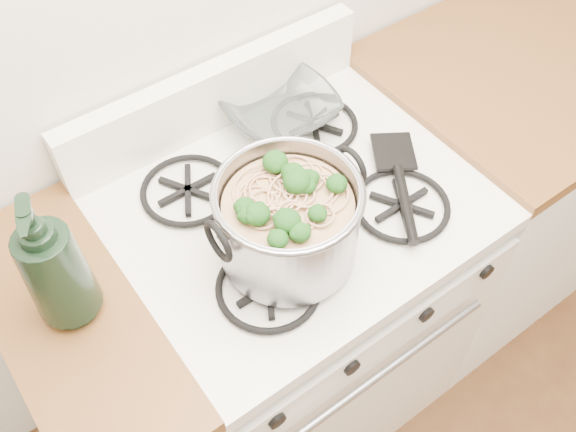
{
  "coord_description": "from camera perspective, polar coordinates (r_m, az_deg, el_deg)",
  "views": [
    {
      "loc": [
        -0.52,
        0.57,
        1.95
      ],
      "look_at": [
        -0.09,
        1.16,
        1.03
      ],
      "focal_mm": 40.0,
      "sensor_mm": 36.0,
      "label": 1
    }
  ],
  "objects": [
    {
      "name": "counter_right",
      "position": [
        2.16,
        19.63,
        4.42
      ],
      "size": [
        1.0,
        0.65,
        0.92
      ],
      "color": "silver",
      "rests_on": "ground"
    },
    {
      "name": "stock_pot",
      "position": [
        1.18,
        0.0,
        -0.51
      ],
      "size": [
        0.31,
        0.28,
        0.19
      ],
      "color": "gray",
      "rests_on": "gas_range"
    },
    {
      "name": "glass_bowl",
      "position": [
        1.5,
        -0.81,
        9.08
      ],
      "size": [
        0.1,
        0.1,
        0.03
      ],
      "primitive_type": "imported",
      "rotation": [
        0.0,
        0.0,
        -0.03
      ],
      "color": "white",
      "rests_on": "gas_range"
    },
    {
      "name": "spatula",
      "position": [
        1.43,
        9.38,
        5.88
      ],
      "size": [
        0.41,
        0.42,
        0.02
      ],
      "primitive_type": null,
      "rotation": [
        0.0,
        0.0,
        -0.58
      ],
      "color": "black",
      "rests_on": "gas_range"
    },
    {
      "name": "bottle",
      "position": [
        1.13,
        -20.31,
        -3.86
      ],
      "size": [
        0.15,
        0.15,
        0.3
      ],
      "primitive_type": "imported",
      "rotation": [
        0.0,
        0.0,
        -0.35
      ],
      "color": "black",
      "rests_on": "counter_left"
    },
    {
      "name": "gas_range",
      "position": [
        1.74,
        0.48,
        -8.5
      ],
      "size": [
        0.76,
        0.66,
        0.92
      ],
      "color": "white",
      "rests_on": "ground"
    },
    {
      "name": "counter_left",
      "position": [
        1.64,
        -14.57,
        -16.77
      ],
      "size": [
        0.25,
        0.65,
        0.92
      ],
      "color": "silver",
      "rests_on": "ground"
    }
  ]
}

